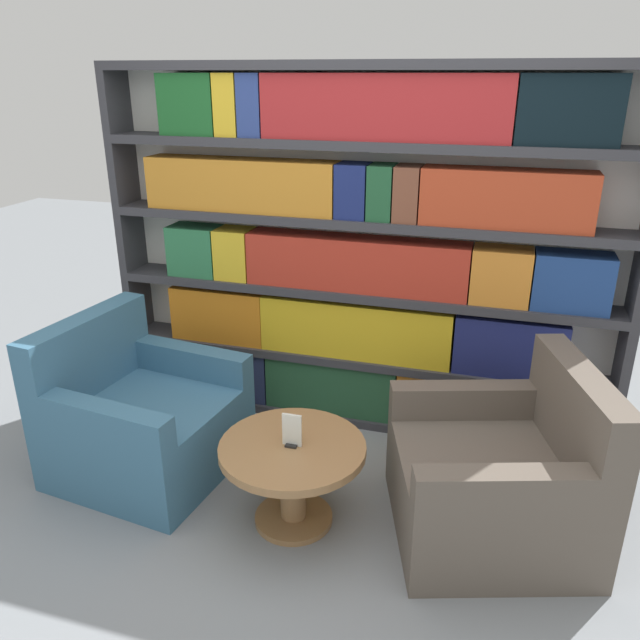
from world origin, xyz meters
The scene contains 6 objects.
ground_plane centered at (0.00, 0.00, 0.00)m, with size 14.00×14.00×0.00m, color gray.
bookshelf centered at (0.02, 1.39, 1.03)m, with size 3.00×0.30×2.09m.
armchair_left centered at (-0.99, 0.53, 0.28)m, with size 0.95×0.94×0.83m.
armchair_right centered at (0.88, 0.54, 0.28)m, with size 1.06×1.06×0.83m.
coffee_table centered at (-0.05, 0.32, 0.31)m, with size 0.69×0.69×0.43m.
table_sign centered at (-0.05, 0.32, 0.50)m, with size 0.09×0.06×0.16m.
Camera 1 is at (0.77, -2.00, 2.04)m, focal length 35.00 mm.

